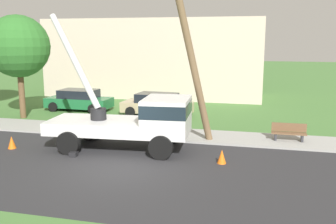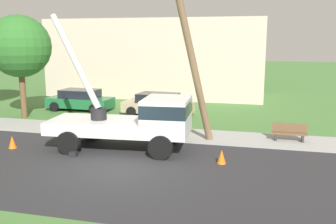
{
  "view_description": "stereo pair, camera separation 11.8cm",
  "coord_description": "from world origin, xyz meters",
  "px_view_note": "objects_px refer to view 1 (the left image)",
  "views": [
    {
      "loc": [
        5.09,
        -12.88,
        4.86
      ],
      "look_at": [
        1.3,
        2.56,
        1.77
      ],
      "focal_mm": 40.82,
      "sensor_mm": 36.0,
      "label": 1
    },
    {
      "loc": [
        5.21,
        -12.85,
        4.86
      ],
      "look_at": [
        1.3,
        2.56,
        1.77
      ],
      "focal_mm": 40.82,
      "sensor_mm": 36.0,
      "label": 2
    }
  ],
  "objects_px": {
    "leaning_utility_pole": "(189,46)",
    "park_bench": "(289,133)",
    "parked_sedan_tan": "(157,105)",
    "roadside_tree_far": "(18,47)",
    "traffic_cone_ahead": "(222,157)",
    "utility_truck": "(138,118)",
    "parked_sedan_green": "(79,100)",
    "traffic_cone_behind": "(12,142)"
  },
  "relations": [
    {
      "from": "leaning_utility_pole",
      "to": "roadside_tree_far",
      "type": "xyz_separation_m",
      "value": [
        -11.05,
        3.44,
        -0.16
      ]
    },
    {
      "from": "utility_truck",
      "to": "traffic_cone_ahead",
      "type": "bearing_deg",
      "value": -15.19
    },
    {
      "from": "traffic_cone_behind",
      "to": "parked_sedan_tan",
      "type": "height_order",
      "value": "parked_sedan_tan"
    },
    {
      "from": "utility_truck",
      "to": "parked_sedan_tan",
      "type": "distance_m",
      "value": 7.62
    },
    {
      "from": "leaning_utility_pole",
      "to": "park_bench",
      "type": "xyz_separation_m",
      "value": [
        4.57,
        1.43,
        -4.05
      ]
    },
    {
      "from": "utility_truck",
      "to": "roadside_tree_far",
      "type": "relative_size",
      "value": 1.11
    },
    {
      "from": "traffic_cone_ahead",
      "to": "park_bench",
      "type": "bearing_deg",
      "value": 54.65
    },
    {
      "from": "utility_truck",
      "to": "parked_sedan_green",
      "type": "bearing_deg",
      "value": 130.64
    },
    {
      "from": "parked_sedan_tan",
      "to": "traffic_cone_ahead",
      "type": "bearing_deg",
      "value": -59.65
    },
    {
      "from": "leaning_utility_pole",
      "to": "roadside_tree_far",
      "type": "distance_m",
      "value": 11.58
    },
    {
      "from": "leaning_utility_pole",
      "to": "park_bench",
      "type": "distance_m",
      "value": 6.27
    },
    {
      "from": "leaning_utility_pole",
      "to": "park_bench",
      "type": "relative_size",
      "value": 5.49
    },
    {
      "from": "leaning_utility_pole",
      "to": "parked_sedan_tan",
      "type": "height_order",
      "value": "leaning_utility_pole"
    },
    {
      "from": "parked_sedan_green",
      "to": "utility_truck",
      "type": "bearing_deg",
      "value": -49.36
    },
    {
      "from": "parked_sedan_green",
      "to": "parked_sedan_tan",
      "type": "xyz_separation_m",
      "value": [
        5.66,
        -0.49,
        0.0
      ]
    },
    {
      "from": "parked_sedan_green",
      "to": "park_bench",
      "type": "height_order",
      "value": "parked_sedan_green"
    },
    {
      "from": "utility_truck",
      "to": "traffic_cone_behind",
      "type": "xyz_separation_m",
      "value": [
        -5.54,
        -1.19,
        -1.13
      ]
    },
    {
      "from": "utility_truck",
      "to": "park_bench",
      "type": "height_order",
      "value": "utility_truck"
    },
    {
      "from": "traffic_cone_ahead",
      "to": "utility_truck",
      "type": "bearing_deg",
      "value": 164.81
    },
    {
      "from": "leaning_utility_pole",
      "to": "traffic_cone_behind",
      "type": "bearing_deg",
      "value": -160.92
    },
    {
      "from": "park_bench",
      "to": "traffic_cone_behind",
      "type": "bearing_deg",
      "value": -161.54
    },
    {
      "from": "leaning_utility_pole",
      "to": "parked_sedan_tan",
      "type": "xyz_separation_m",
      "value": [
        -3.18,
        6.08,
        -3.8
      ]
    },
    {
      "from": "roadside_tree_far",
      "to": "traffic_cone_ahead",
      "type": "bearing_deg",
      "value": -24.56
    },
    {
      "from": "leaning_utility_pole",
      "to": "traffic_cone_behind",
      "type": "relative_size",
      "value": 15.69
    },
    {
      "from": "parked_sedan_tan",
      "to": "roadside_tree_far",
      "type": "height_order",
      "value": "roadside_tree_far"
    },
    {
      "from": "traffic_cone_behind",
      "to": "park_bench",
      "type": "bearing_deg",
      "value": 18.46
    },
    {
      "from": "leaning_utility_pole",
      "to": "parked_sedan_tan",
      "type": "distance_m",
      "value": 7.84
    },
    {
      "from": "leaning_utility_pole",
      "to": "traffic_cone_ahead",
      "type": "distance_m",
      "value": 5.21
    },
    {
      "from": "parked_sedan_tan",
      "to": "roadside_tree_far",
      "type": "relative_size",
      "value": 0.73
    },
    {
      "from": "utility_truck",
      "to": "traffic_cone_ahead",
      "type": "distance_m",
      "value": 4.09
    },
    {
      "from": "utility_truck",
      "to": "parked_sedan_green",
      "type": "xyz_separation_m",
      "value": [
        -6.85,
        7.98,
        -0.7
      ]
    },
    {
      "from": "parked_sedan_tan",
      "to": "park_bench",
      "type": "xyz_separation_m",
      "value": [
        7.74,
        -4.65,
        -0.25
      ]
    },
    {
      "from": "utility_truck",
      "to": "traffic_cone_ahead",
      "type": "height_order",
      "value": "utility_truck"
    },
    {
      "from": "leaning_utility_pole",
      "to": "park_bench",
      "type": "bearing_deg",
      "value": 17.44
    },
    {
      "from": "utility_truck",
      "to": "roadside_tree_far",
      "type": "xyz_separation_m",
      "value": [
        -9.07,
        4.85,
        2.95
      ]
    },
    {
      "from": "traffic_cone_ahead",
      "to": "parked_sedan_green",
      "type": "height_order",
      "value": "parked_sedan_green"
    },
    {
      "from": "utility_truck",
      "to": "park_bench",
      "type": "distance_m",
      "value": 7.2
    },
    {
      "from": "utility_truck",
      "to": "leaning_utility_pole",
      "type": "distance_m",
      "value": 3.94
    },
    {
      "from": "leaning_utility_pole",
      "to": "roadside_tree_far",
      "type": "height_order",
      "value": "leaning_utility_pole"
    },
    {
      "from": "parked_sedan_green",
      "to": "roadside_tree_far",
      "type": "relative_size",
      "value": 0.71
    },
    {
      "from": "leaning_utility_pole",
      "to": "traffic_cone_ahead",
      "type": "height_order",
      "value": "leaning_utility_pole"
    },
    {
      "from": "parked_sedan_tan",
      "to": "parked_sedan_green",
      "type": "bearing_deg",
      "value": 175.09
    }
  ]
}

